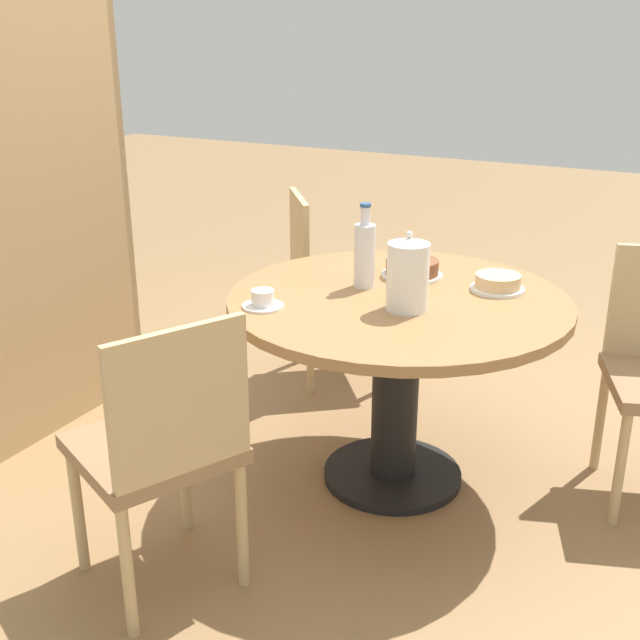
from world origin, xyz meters
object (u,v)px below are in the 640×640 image
Objects in this scene: cake_main at (412,269)px; cake_second at (498,283)px; coffee_pot at (408,274)px; cup_b at (263,300)px; bookshelf at (17,221)px; water_bottle at (365,253)px; chair_a at (329,280)px; cup_a at (404,253)px; chair_b at (162,445)px.

cake_main is 0.32m from cake_second.
coffee_pot is 0.48m from cup_b.
bookshelf is 1.14m from cup_b.
cake_main is (0.34, 0.11, -0.09)m from coffee_pot.
chair_a is at bearing 35.43° from water_bottle.
chair_a is 3.32× the size of coffee_pot.
coffee_pot is 1.91× the size of cup_b.
water_bottle is 1.34× the size of cake_main.
cake_second is at bearing -32.82° from coffee_pot.
chair_a reaches higher than cake_main.
cup_a is 0.77m from cup_b.
chair_a is 3.92× the size of cake_main.
bookshelf reaches higher than chair_b.
bookshelf is at bearing 100.03° from chair_a.
water_bottle is at bearing 112.09° from cake_second.
water_bottle is (0.30, -1.34, -0.03)m from bookshelf.
chair_a is 1.07m from cup_b.
chair_b is 3.92× the size of cake_main.
cake_main reaches higher than cup_b.
cup_a is (0.20, 0.11, -0.01)m from cake_main.
cup_b is (-0.52, 0.64, -0.00)m from cake_second.
bookshelf reaches higher than coffee_pot.
chair_b is 1.35m from bookshelf.
cake_second is 0.83m from cup_b.
bookshelf is 13.05× the size of cup_a.
water_bottle is 0.42m from cup_b.
chair_b is at bearing -179.81° from cup_b.
cake_main is 0.62m from cup_b.
coffee_pot is at bearing 95.56° from bookshelf.
cake_second is (0.18, -0.43, -0.09)m from water_bottle.
cake_main is at bearing -30.27° from cup_b.
cup_a is 1.00× the size of cup_b.
chair_a is at bearing 61.79° from cake_second.
chair_a is at bearing 14.60° from cup_b.
cup_a is (0.54, 0.23, -0.10)m from coffee_pot.
chair_b is 1.00m from water_bottle.
cake_main is 1.62× the size of cup_a.
coffee_pot is at bearing 147.18° from cake_second.
water_bottle is at bearing 55.66° from coffee_pot.
bookshelf reaches higher than chair_a.
cake_main is at bearing 87.54° from cake_second.
cup_a is (0.22, 0.44, -0.00)m from cake_second.
chair_b is 6.34× the size of cup_a.
bookshelf is (0.61, 1.14, 0.39)m from chair_b.
chair_a is 2.92× the size of water_bottle.
cake_second is 0.49m from cup_a.
cake_second is 1.36× the size of cup_b.
cake_main is 0.23m from cup_a.
cake_main is at bearing -166.85° from chair_a.
chair_b is at bearing 149.70° from cake_second.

